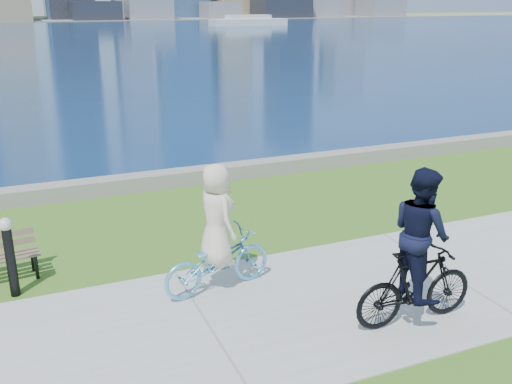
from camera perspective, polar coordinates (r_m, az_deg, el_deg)
ground at (r=7.88m, az=-4.69°, el=-13.35°), size 320.00×320.00×0.00m
concrete_path at (r=7.88m, az=-4.69°, el=-13.29°), size 80.00×3.50×0.02m
seawall at (r=13.35m, az=-13.12°, el=0.77°), size 90.00×0.50×0.35m
bay_water at (r=78.52m, az=-22.03°, el=14.37°), size 320.00×131.00×0.01m
far_shore at (r=136.46m, az=-22.83°, el=15.60°), size 320.00×30.00×0.12m
ferry_far at (r=98.89m, az=-0.78°, el=16.71°), size 12.76×3.65×1.73m
bollard_lamp at (r=9.04m, az=-23.43°, el=-5.51°), size 0.20×0.20×1.23m
cyclist_woman at (r=8.45m, az=-3.91°, el=-5.28°), size 0.92×1.84×1.96m
cyclist_man at (r=7.81m, az=15.89°, el=-6.58°), size 0.68×1.79×2.18m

